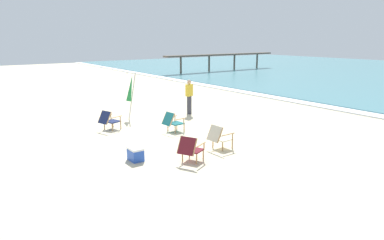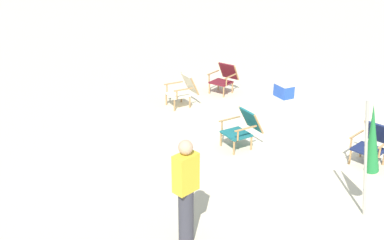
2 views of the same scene
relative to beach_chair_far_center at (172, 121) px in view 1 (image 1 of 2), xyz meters
The scene contains 10 objects.
ground_plane 1.46m from the beach_chair_far_center, 97.87° to the right, with size 80.00×80.00×0.00m, color beige.
surf_band 9.28m from the beach_chair_far_center, 91.18° to the left, with size 80.00×1.10×0.06m, color white.
beach_chair_far_center is the anchor object (origin of this frame).
beach_chair_front_right 2.65m from the beach_chair_far_center, ahead, with size 0.62×0.74×0.80m.
beach_chair_mid_center 2.52m from the beach_chair_far_center, 132.17° to the right, with size 0.77×0.90×0.78m.
beach_chair_back_left 3.36m from the beach_chair_far_center, 23.71° to the right, with size 0.85×0.93×0.79m.
umbrella_furled_green 3.12m from the beach_chair_far_center, behind, with size 0.31×0.58×2.08m.
person_near_chairs 3.33m from the beach_chair_far_center, 133.49° to the left, with size 0.30×0.39×1.63m.
cooler_box 3.28m from the beach_chair_far_center, 51.99° to the right, with size 0.49×0.35×0.40m.
pier_distant 25.01m from the beach_chair_far_center, 135.05° to the left, with size 0.90×14.33×1.87m.
Camera 1 is at (10.94, -5.43, 3.53)m, focal length 32.00 mm.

